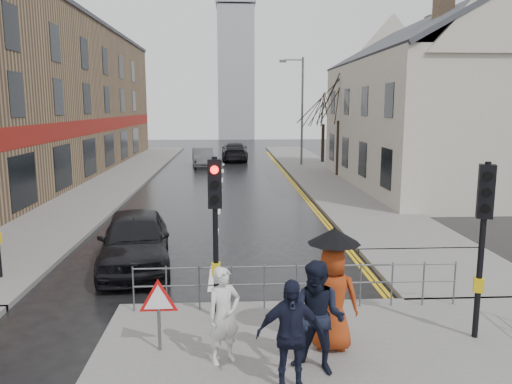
{
  "coord_description": "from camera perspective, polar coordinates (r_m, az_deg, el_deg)",
  "views": [
    {
      "loc": [
        0.5,
        -9.78,
        4.53
      ],
      "look_at": [
        1.29,
        5.08,
        1.97
      ],
      "focal_mm": 35.0,
      "sensor_mm": 36.0,
      "label": 1
    }
  ],
  "objects": [
    {
      "name": "church_tower",
      "position": [
        71.92,
        -2.31,
        13.3
      ],
      "size": [
        5.0,
        5.0,
        18.0
      ],
      "primitive_type": "cube",
      "color": "#999BA1",
      "rests_on": "ground"
    },
    {
      "name": "pedestrian_a",
      "position": [
        8.83,
        -3.7,
        -13.89
      ],
      "size": [
        0.74,
        0.66,
        1.7
      ],
      "primitive_type": "imported",
      "rotation": [
        0.0,
        0.0,
        0.51
      ],
      "color": "silver",
      "rests_on": "near_pavement"
    },
    {
      "name": "left_pavement",
      "position": [
        33.81,
        -14.98,
        1.83
      ],
      "size": [
        4.0,
        44.0,
        0.14
      ],
      "primitive_type": "cube",
      "color": "#605E5B",
      "rests_on": "ground"
    },
    {
      "name": "warning_sign",
      "position": [
        9.34,
        -11.09,
        -12.35
      ],
      "size": [
        0.8,
        0.07,
        1.35
      ],
      "color": "#595B5E",
      "rests_on": "near_pavement"
    },
    {
      "name": "pavement_bridge_right",
      "position": [
        14.8,
        21.26,
        -8.47
      ],
      "size": [
        4.0,
        4.2,
        0.14
      ],
      "primitive_type": "cube",
      "color": "#605E5B",
      "rests_on": "ground"
    },
    {
      "name": "tree_near",
      "position": [
        32.54,
        9.54,
        10.68
      ],
      "size": [
        2.4,
        2.4,
        6.58
      ],
      "color": "black",
      "rests_on": "right_pavement"
    },
    {
      "name": "traffic_signal_near_left",
      "position": [
        10.19,
        -4.69,
        -2.01
      ],
      "size": [
        0.28,
        0.27,
        3.4
      ],
      "color": "black",
      "rests_on": "near_pavement"
    },
    {
      "name": "building_right_cream",
      "position": [
        30.06,
        19.73,
        9.66
      ],
      "size": [
        9.0,
        16.4,
        10.1
      ],
      "color": "beige",
      "rests_on": "ground"
    },
    {
      "name": "guard_railing_front",
      "position": [
        11.1,
        4.68,
        -9.59
      ],
      "size": [
        7.14,
        0.04,
        1.0
      ],
      "color": "#595B5E",
      "rests_on": "near_pavement"
    },
    {
      "name": "pedestrian_d",
      "position": [
        8.03,
        3.9,
        -16.01
      ],
      "size": [
        1.06,
        0.45,
        1.8
      ],
      "primitive_type": "imported",
      "rotation": [
        0.0,
        0.0,
        0.01
      ],
      "color": "black",
      "rests_on": "near_pavement"
    },
    {
      "name": "pedestrian_b",
      "position": [
        8.54,
        7.11,
        -14.07
      ],
      "size": [
        1.16,
        1.08,
        1.9
      ],
      "primitive_type": "imported",
      "rotation": [
        0.0,
        0.0,
        -0.5
      ],
      "color": "black",
      "rests_on": "near_pavement"
    },
    {
      "name": "pedestrian_with_umbrella",
      "position": [
        9.26,
        8.76,
        -10.63
      ],
      "size": [
        1.06,
        0.96,
        2.27
      ],
      "color": "#923211",
      "rests_on": "near_pavement"
    },
    {
      "name": "traffic_signal_near_right",
      "position": [
        10.16,
        24.58,
        -2.9
      ],
      "size": [
        0.34,
        0.33,
        3.4
      ],
      "color": "black",
      "rests_on": "near_pavement"
    },
    {
      "name": "tree_far",
      "position": [
        40.48,
        7.73,
        9.51
      ],
      "size": [
        2.4,
        2.4,
        5.64
      ],
      "color": "black",
      "rests_on": "right_pavement"
    },
    {
      "name": "right_pavement",
      "position": [
        35.57,
        6.69,
        2.48
      ],
      "size": [
        4.0,
        40.0,
        0.14
      ],
      "primitive_type": "cube",
      "color": "#605E5B",
      "rests_on": "ground"
    },
    {
      "name": "street_lamp",
      "position": [
        38.15,
        5.04,
        9.97
      ],
      "size": [
        1.83,
        0.25,
        8.0
      ],
      "color": "#595B5E",
      "rests_on": "right_pavement"
    },
    {
      "name": "building_left_terrace",
      "position": [
        34.15,
        -24.9,
        9.65
      ],
      "size": [
        8.0,
        42.0,
        10.0
      ],
      "primitive_type": "cube",
      "color": "brown",
      "rests_on": "ground"
    },
    {
      "name": "car_far",
      "position": [
        42.28,
        -2.46,
        4.63
      ],
      "size": [
        2.19,
        5.3,
        1.53
      ],
      "primitive_type": "imported",
      "rotation": [
        0.0,
        0.0,
        3.15
      ],
      "color": "black",
      "rests_on": "ground"
    },
    {
      "name": "ground",
      "position": [
        10.79,
        -5.63,
        -15.12
      ],
      "size": [
        120.0,
        120.0,
        0.0
      ],
      "primitive_type": "plane",
      "color": "black",
      "rests_on": "ground"
    },
    {
      "name": "car_parked",
      "position": [
        14.59,
        -13.68,
        -5.32
      ],
      "size": [
        2.54,
        4.95,
        1.61
      ],
      "primitive_type": "imported",
      "rotation": [
        0.0,
        0.0,
        0.14
      ],
      "color": "black",
      "rests_on": "ground"
    },
    {
      "name": "car_mid",
      "position": [
        38.22,
        -6.08,
        3.95
      ],
      "size": [
        1.96,
        4.43,
        1.42
      ],
      "primitive_type": "imported",
      "rotation": [
        0.0,
        0.0,
        0.11
      ],
      "color": "#454649",
      "rests_on": "ground"
    }
  ]
}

